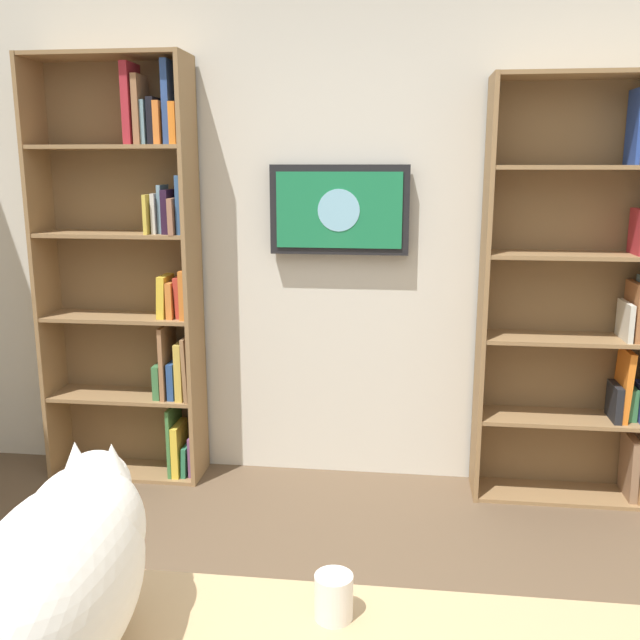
% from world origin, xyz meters
% --- Properties ---
extents(wall_back, '(4.52, 0.06, 2.70)m').
position_xyz_m(wall_back, '(0.00, -2.23, 1.35)').
color(wall_back, silver).
rests_on(wall_back, ground).
extents(bookshelf_left, '(0.94, 0.28, 2.07)m').
position_xyz_m(bookshelf_left, '(-1.28, -2.06, 1.05)').
color(bookshelf_left, '#937047').
rests_on(bookshelf_left, ground).
extents(bookshelf_right, '(0.82, 0.28, 2.20)m').
position_xyz_m(bookshelf_right, '(1.07, -2.07, 1.12)').
color(bookshelf_right, '#937047').
rests_on(bookshelf_right, ground).
extents(wall_mounted_tv, '(0.70, 0.07, 0.45)m').
position_xyz_m(wall_mounted_tv, '(0.02, -2.15, 1.44)').
color(wall_mounted_tv, black).
extents(cat, '(0.26, 0.63, 0.38)m').
position_xyz_m(cat, '(0.28, 0.32, 0.94)').
color(cat, white).
rests_on(cat, desk).
extents(coffee_mug, '(0.08, 0.08, 0.10)m').
position_xyz_m(coffee_mug, '(-0.19, 0.14, 0.79)').
color(coffee_mug, white).
rests_on(coffee_mug, desk).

